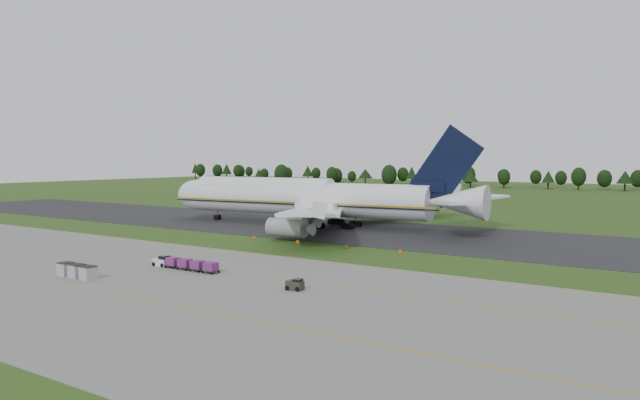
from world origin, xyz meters
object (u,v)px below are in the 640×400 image
Objects in this scene: baggage_train at (184,264)px; aircraft at (307,198)px; edge_markers at (321,244)px; utility_cart at (295,286)px; uld_row at (77,271)px.

aircraft is at bearing 108.22° from baggage_train.
edge_markers is at bearing 84.89° from baggage_train.
utility_cart reaches higher than edge_markers.
baggage_train is 30.14m from edge_markers.
uld_row is 0.21× the size of edge_markers.
utility_cart is (20.77, -2.07, -0.24)m from baggage_train.
uld_row is at bearing -160.34° from utility_cart.
baggage_train is 13.85m from uld_row.
utility_cart is at bearing 19.66° from uld_row.
edge_markers is at bearing 119.41° from utility_cart.
baggage_train is at bearing -95.11° from edge_markers.
aircraft is 32.84m from edge_markers.
uld_row is at bearing -120.11° from baggage_train.
aircraft reaches higher than baggage_train.
utility_cart is (38.80, -56.85, -5.72)m from aircraft.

